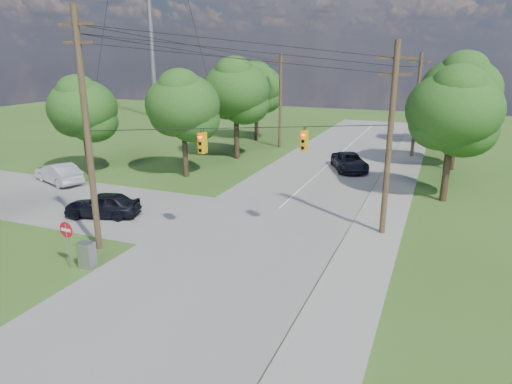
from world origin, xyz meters
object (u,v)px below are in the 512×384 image
at_px(pole_north_e, 417,105).
at_px(do_not_enter_sign, 67,235).
at_px(pole_sw, 87,130).
at_px(car_cross_silver, 59,173).
at_px(pole_north_w, 280,100).
at_px(pole_ne, 390,139).
at_px(car_main_north, 350,162).
at_px(car_cross_dark, 103,205).
at_px(control_cabinet, 87,255).

distance_m(pole_north_e, do_not_enter_sign, 34.77).
bearing_deg(do_not_enter_sign, pole_sw, 100.74).
bearing_deg(do_not_enter_sign, pole_north_e, 70.09).
relative_size(pole_north_e, car_cross_silver, 2.01).
bearing_deg(car_cross_silver, pole_north_w, 171.69).
bearing_deg(pole_north_e, pole_ne, -90.00).
xyz_separation_m(car_main_north, do_not_enter_sign, (-8.47, -24.25, 0.93)).
bearing_deg(pole_sw, car_cross_dark, 127.64).
bearing_deg(car_cross_silver, do_not_enter_sign, 66.42).
bearing_deg(control_cabinet, pole_ne, 38.92).
height_order(pole_north_w, do_not_enter_sign, pole_north_w).
bearing_deg(car_main_north, car_cross_dark, -147.12).
bearing_deg(car_cross_silver, car_cross_dark, 79.71).
bearing_deg(pole_north_w, do_not_enter_sign, -88.66).
distance_m(car_cross_silver, car_main_north, 24.13).
distance_m(pole_north_w, car_main_north, 12.81).
height_order(pole_ne, car_cross_silver, pole_ne).
height_order(pole_north_e, do_not_enter_sign, pole_north_e).
xyz_separation_m(pole_north_e, control_cabinet, (-12.40, -31.66, -4.48)).
bearing_deg(do_not_enter_sign, pole_ne, 39.70).
bearing_deg(pole_sw, do_not_enter_sign, -81.69).
xyz_separation_m(pole_ne, control_cabinet, (-12.40, -9.66, -4.81)).
xyz_separation_m(car_main_north, control_cabinet, (-7.72, -23.91, -0.13)).
bearing_deg(pole_north_w, car_cross_dark, -95.87).
relative_size(pole_north_e, control_cabinet, 7.66).
distance_m(pole_north_e, car_cross_dark, 30.83).
bearing_deg(pole_ne, do_not_enter_sign, -142.73).
bearing_deg(control_cabinet, car_cross_silver, 140.05).
bearing_deg(car_cross_silver, pole_ne, 107.00).
relative_size(pole_ne, car_cross_silver, 2.12).
bearing_deg(car_cross_dark, pole_ne, 84.87).
bearing_deg(car_cross_silver, pole_sw, 72.33).
relative_size(pole_sw, control_cabinet, 9.19).
relative_size(pole_sw, pole_ne, 1.14).
bearing_deg(pole_sw, car_main_north, 68.00).
height_order(pole_sw, car_main_north, pole_sw).
xyz_separation_m(pole_ne, car_cross_silver, (-25.04, 1.30, -4.62)).
height_order(pole_sw, pole_north_w, pole_sw).
relative_size(pole_sw, car_main_north, 2.22).
bearing_deg(control_cabinet, car_cross_dark, 125.56).
height_order(pole_north_e, car_cross_silver, pole_north_e).
bearing_deg(pole_north_e, control_cabinet, -111.39).
relative_size(pole_ne, car_cross_dark, 2.29).
distance_m(pole_north_w, control_cabinet, 32.01).
height_order(pole_sw, pole_north_e, pole_sw).
xyz_separation_m(pole_sw, pole_ne, (13.50, 7.60, -0.76)).
bearing_deg(car_main_north, pole_sw, -135.59).
distance_m(pole_north_e, car_cross_silver, 32.77).
bearing_deg(car_cross_silver, car_main_north, 142.42).
xyz_separation_m(pole_ne, pole_north_e, (-0.00, 22.00, -0.34)).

